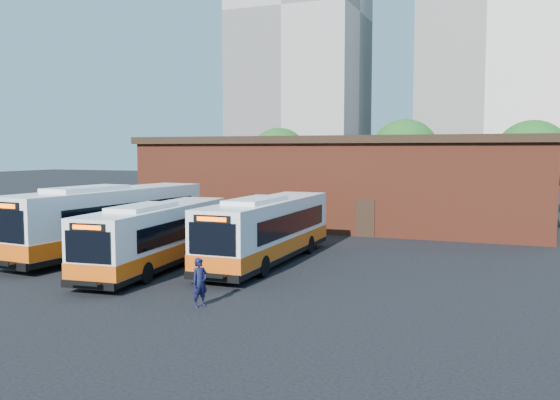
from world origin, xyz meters
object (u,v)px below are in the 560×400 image
at_px(bus_midwest, 157,238).
at_px(bus_mideast, 267,232).
at_px(transit_worker, 200,283).
at_px(bus_west, 109,222).

distance_m(bus_midwest, bus_mideast, 5.25).
xyz_separation_m(bus_midwest, bus_mideast, (4.16, 3.20, 0.08)).
xyz_separation_m(bus_midwest, transit_worker, (5.17, -5.26, -0.53)).
relative_size(bus_west, bus_mideast, 1.12).
xyz_separation_m(bus_mideast, transit_worker, (1.00, -8.46, -0.61)).
distance_m(bus_west, transit_worker, 12.55).
xyz_separation_m(bus_west, bus_mideast, (8.80, 0.66, -0.17)).
height_order(bus_west, bus_mideast, bus_west).
bearing_deg(transit_worker, bus_west, 75.97).
relative_size(bus_west, transit_worker, 7.78).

